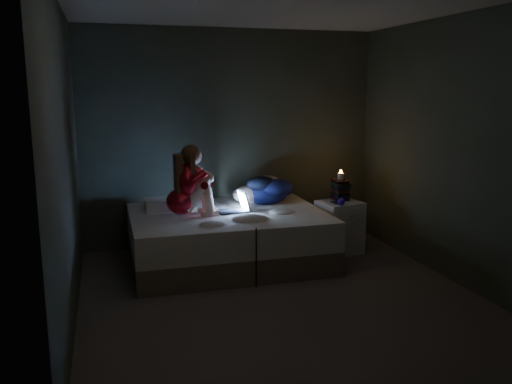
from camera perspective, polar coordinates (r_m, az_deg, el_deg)
name	(u,v)px	position (r m, az deg, el deg)	size (l,w,h in m)	color
floor	(281,298)	(5.01, 2.68, -11.34)	(3.60, 3.80, 0.02)	#4A413E
ceiling	(284,2)	(4.67, 2.99, 19.83)	(3.60, 3.80, 0.02)	silver
wall_back	(231,138)	(6.49, -2.67, 5.82)	(3.60, 0.02, 2.60)	#2D3627
wall_front	(397,203)	(2.95, 14.93, -1.12)	(3.60, 0.02, 2.60)	#2D3627
wall_left	(64,166)	(4.42, -19.97, 2.62)	(0.02, 3.80, 2.60)	#2D3627
wall_right	(458,151)	(5.52, 20.96, 4.14)	(0.02, 3.80, 2.60)	#2D3627
bed	(228,237)	(5.84, -3.07, -4.92)	(2.08, 1.56, 0.57)	silver
pillow	(164,205)	(5.95, -9.87, -1.34)	(0.41, 0.29, 0.12)	silver
woman	(180,181)	(5.56, -8.16, 1.20)	(0.47, 0.31, 0.76)	#A60C15
laptop	(231,201)	(5.75, -2.67, -1.00)	(0.34, 0.24, 0.24)	black
clothes_pile	(265,188)	(6.22, 1.01, 0.40)	(0.57, 0.45, 0.34)	#0E1145
nightstand	(339,227)	(6.27, 8.99, -3.75)	(0.45, 0.40, 0.61)	silver
book_stack	(340,190)	(6.28, 9.09, 0.26)	(0.19, 0.25, 0.25)	black
candle	(341,176)	(6.25, 9.13, 1.74)	(0.07, 0.07, 0.08)	beige
phone	(335,202)	(6.13, 8.50, -1.12)	(0.07, 0.14, 0.01)	black
blue_orb	(338,202)	(6.02, 8.84, -1.03)	(0.08, 0.08, 0.08)	#1F0A88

